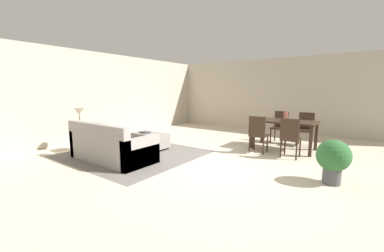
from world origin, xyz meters
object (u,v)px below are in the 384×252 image
Objects in this scene: dining_chair_near_right at (290,136)px; book_on_ottoman at (145,132)px; ottoman_table at (150,140)px; dining_chair_near_left at (258,132)px; dining_table at (284,124)px; dining_chair_far_right at (305,127)px; table_lamp at (79,112)px; couch at (111,147)px; potted_plant at (333,158)px; side_table at (81,133)px; vase_centerpiece at (285,116)px; dining_chair_far_left at (280,125)px.

dining_chair_near_right is 3.54× the size of book_on_ottoman.
dining_chair_near_left reaches higher than ottoman_table.
ottoman_table is at bearing -158.74° from dining_chair_near_right.
dining_chair_far_right reaches higher than dining_table.
dining_chair_far_right is at bearing 41.18° from book_on_ottoman.
table_lamp is 0.57× the size of dining_chair_near_right.
potted_plant is (4.12, 1.33, 0.15)m from couch.
vase_centerpiece is at bearing 38.05° from side_table.
couch is 1.47m from table_lamp.
dining_chair_near_right is at bearing -1.52° from dining_chair_near_left.
side_table is 0.79× the size of potted_plant.
dining_chair_near_left is 1.00× the size of dining_chair_far_left.
dining_table is 3.66m from book_on_ottoman.
couch is 8.61× the size of vase_centerpiece.
dining_chair_near_left is (3.69, 2.47, -0.48)m from table_lamp.
dining_chair_far_right is at bearing 42.40° from side_table.
dining_table is 2.36m from potted_plant.
table_lamp is at bearing -166.50° from potted_plant.
dining_chair_near_left is 0.94m from vase_centerpiece.
dining_chair_far_left reaches higher than couch.
dining_chair_near_left is 3.54× the size of book_on_ottoman.
vase_centerpiece is at bearing -67.05° from dining_chair_far_left.
side_table is 5.56m from potted_plant.
dining_chair_far_left is (3.76, 4.08, -0.48)m from table_lamp.
side_table is 1.12× the size of table_lamp.
potted_plant is at bearing 17.91° from couch.
dining_chair_near_left is at bearing 33.82° from table_lamp.
couch is at bearing -1.51° from side_table.
dining_chair_far_left is 3.24m from potted_plant.
couch is at bearing -127.71° from dining_chair_far_right.
dining_table is 0.91m from dining_chair_far_left.
ottoman_table is at bearing -131.18° from dining_chair_far_left.
table_lamp is at bearing -146.18° from dining_chair_near_left.
couch reaches higher than side_table.
side_table is at bearing -141.95° from vase_centerpiece.
potted_plant is at bearing 13.50° from side_table.
couch is at bearing -130.59° from dining_table.
ottoman_table is 1.89m from table_lamp.
dining_chair_far_right is at bearing 52.29° from couch.
side_table is 0.64× the size of dining_chair_near_left.
vase_centerpiece reaches higher than dining_chair_near_left.
couch is 3.48m from dining_chair_near_left.
potted_plant reaches higher than book_on_ottoman.
table_lamp reaches higher than ottoman_table.
dining_chair_far_right is (4.46, 4.07, -0.48)m from table_lamp.
potted_plant is at bearing 13.50° from table_lamp.
dining_chair_far_right is (0.36, 0.82, -0.14)m from dining_table.
dining_chair_near_right is 1.77m from dining_chair_far_left.
dining_chair_far_right is 1.23× the size of potted_plant.
dining_chair_near_left reaches higher than side_table.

